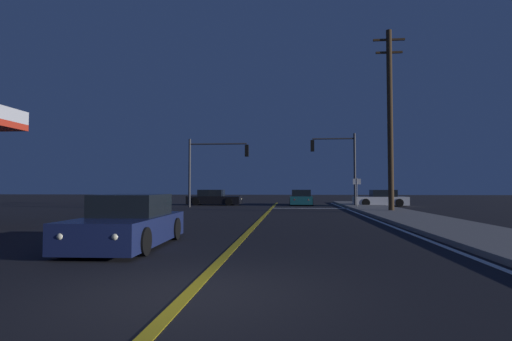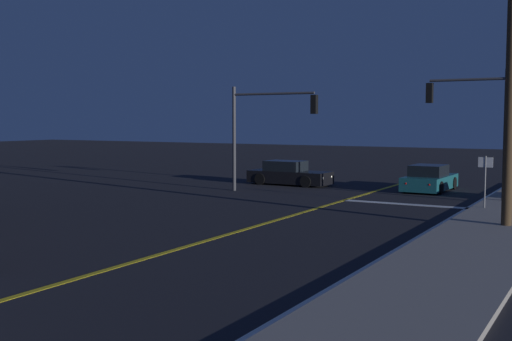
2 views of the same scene
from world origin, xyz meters
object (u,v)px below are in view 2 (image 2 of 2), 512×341
Objects in this scene: traffic_signal_far_left at (265,120)px; utility_pole_right at (512,52)px; street_sign_corner at (485,174)px; car_lead_oncoming_black at (289,174)px; traffic_signal_near_right at (476,115)px; car_far_approaching_teal at (429,179)px.

utility_pole_right reaches higher than traffic_signal_far_left.
traffic_signal_far_left is 2.41× the size of street_sign_corner.
car_lead_oncoming_black is 0.81× the size of traffic_signal_near_right.
car_lead_oncoming_black is (-7.63, -0.86, 0.00)m from car_far_approaching_teal.
car_far_approaching_teal is 9.02m from traffic_signal_far_left.
car_lead_oncoming_black is 5.04m from traffic_signal_far_left.
car_lead_oncoming_black is at bearing -172.20° from car_far_approaching_teal.
utility_pole_right is 6.07m from street_sign_corner.
traffic_signal_far_left is (-9.84, -1.40, -0.24)m from traffic_signal_near_right.
traffic_signal_near_right reaches higher than car_far_approaching_teal.
street_sign_corner is at bearing -57.37° from car_far_approaching_teal.
street_sign_corner is at bearing -7.40° from traffic_signal_far_left.
traffic_signal_near_right is 9.95m from traffic_signal_far_left.
car_far_approaching_teal is 0.91× the size of car_lead_oncoming_black.
car_far_approaching_teal is 5.54m from traffic_signal_near_right.
traffic_signal_far_left is at bearing 8.09° from traffic_signal_near_right.
traffic_signal_far_left reaches higher than street_sign_corner.
car_lead_oncoming_black is 11.30m from traffic_signal_near_right.
traffic_signal_near_right is at bearing 77.92° from car_lead_oncoming_black.
car_far_approaching_teal is at bearing 116.84° from utility_pole_right.
utility_pole_right is 5.12× the size of street_sign_corner.
traffic_signal_far_left is at bearing 155.99° from utility_pole_right.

